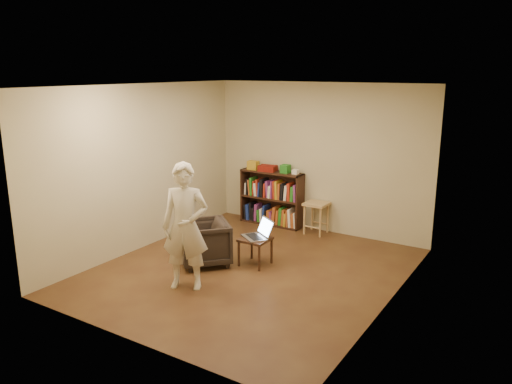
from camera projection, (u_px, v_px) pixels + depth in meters
The scene contains 15 objects.
floor at pixel (249, 271), 7.15m from camera, with size 4.50×4.50×0.00m, color #432515.
ceiling at pixel (249, 86), 6.52m from camera, with size 4.50×4.50×0.00m, color silver.
wall_back at pixel (319, 158), 8.69m from camera, with size 4.00×4.00×0.00m, color beige.
wall_left at pixel (143, 168), 7.87m from camera, with size 4.50×4.50×0.00m, color beige.
wall_right at pixel (393, 203), 5.81m from camera, with size 4.50×4.50×0.00m, color beige.
bookshelf at pixel (272, 201), 9.21m from camera, with size 1.20×0.30×1.00m.
box_yellow at pixel (253, 165), 9.22m from camera, with size 0.19×0.14×0.16m, color gold.
red_cloth at pixel (268, 168), 9.08m from camera, with size 0.31×0.23×0.10m, color maroon.
box_green at pixel (285, 169), 8.91m from camera, with size 0.15×0.15×0.15m, color #267F21.
box_white at pixel (295, 172), 8.82m from camera, with size 0.10×0.10×0.08m, color white.
stool at pixel (316, 209), 8.67m from camera, with size 0.38×0.38×0.56m.
armchair at pixel (204, 243), 7.35m from camera, with size 0.70×0.72×0.65m, color #2B231C.
side_table at pixel (255, 243), 7.30m from camera, with size 0.40×0.40×0.41m.
laptop at pixel (258, 234), 7.30m from camera, with size 0.53×0.52×0.27m.
person at pixel (185, 227), 6.43m from camera, with size 0.61×0.40×1.68m, color beige.
Camera 1 is at (3.62, -5.60, 2.83)m, focal length 35.00 mm.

